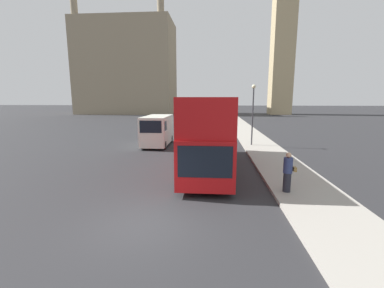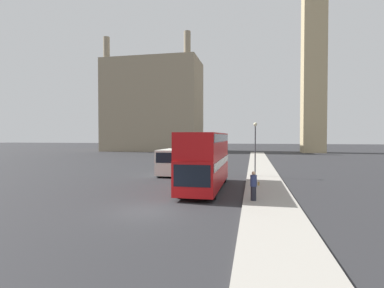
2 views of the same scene
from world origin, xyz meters
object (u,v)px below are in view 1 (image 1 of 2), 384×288
pedestrian (288,172)px  white_van (157,130)px  red_double_decker_bus (208,130)px  street_lamp (253,105)px

pedestrian → white_van: bearing=125.9°
red_double_decker_bus → white_van: (-4.71, 7.35, -0.96)m
red_double_decker_bus → pedestrian: bearing=-49.1°
white_van → pedestrian: size_ratio=2.91×
red_double_decker_bus → street_lamp: size_ratio=1.97×
street_lamp → red_double_decker_bus: bearing=-116.8°
white_van → street_lamp: street_lamp is taller
white_van → pedestrian: (8.37, -11.58, -0.40)m
red_double_decker_bus → white_van: 8.78m
pedestrian → street_lamp: (0.16, 11.80, 2.63)m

